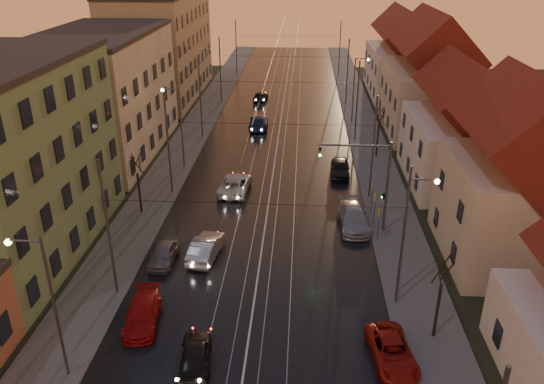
% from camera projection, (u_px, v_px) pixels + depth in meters
% --- Properties ---
extents(road, '(16.00, 120.00, 0.04)m').
position_uv_depth(road, '(278.00, 136.00, 60.73)').
color(road, black).
rests_on(road, ground).
extents(sidewalk_left, '(4.00, 120.00, 0.15)m').
position_uv_depth(sidewalk_left, '(192.00, 134.00, 61.23)').
color(sidewalk_left, '#4C4C4C').
rests_on(sidewalk_left, ground).
extents(sidewalk_right, '(4.00, 120.00, 0.15)m').
position_uv_depth(sidewalk_right, '(366.00, 138.00, 60.17)').
color(sidewalk_right, '#4C4C4C').
rests_on(sidewalk_right, ground).
extents(tram_rail_0, '(0.06, 120.00, 0.03)m').
position_uv_depth(tram_rail_0, '(259.00, 136.00, 60.83)').
color(tram_rail_0, gray).
rests_on(tram_rail_0, road).
extents(tram_rail_1, '(0.06, 120.00, 0.03)m').
position_uv_depth(tram_rail_1, '(272.00, 136.00, 60.75)').
color(tram_rail_1, gray).
rests_on(tram_rail_1, road).
extents(tram_rail_2, '(0.06, 120.00, 0.03)m').
position_uv_depth(tram_rail_2, '(285.00, 136.00, 60.67)').
color(tram_rail_2, gray).
rests_on(tram_rail_2, road).
extents(tram_rail_3, '(0.06, 120.00, 0.03)m').
position_uv_depth(tram_rail_3, '(298.00, 136.00, 60.60)').
color(tram_rail_3, gray).
rests_on(tram_rail_3, road).
extents(apartment_left_2, '(10.00, 20.00, 12.00)m').
position_uv_depth(apartment_left_2, '(104.00, 96.00, 53.71)').
color(apartment_left_2, tan).
rests_on(apartment_left_2, ground).
extents(apartment_left_3, '(10.00, 24.00, 14.00)m').
position_uv_depth(apartment_left_3, '(161.00, 46.00, 75.06)').
color(apartment_left_3, '#9C8C65').
rests_on(apartment_left_3, ground).
extents(house_right_1, '(8.67, 10.20, 10.80)m').
position_uv_depth(house_right_1, '(518.00, 185.00, 34.88)').
color(house_right_1, beige).
rests_on(house_right_1, ground).
extents(house_right_2, '(9.18, 12.24, 9.20)m').
position_uv_depth(house_right_2, '(463.00, 134.00, 47.01)').
color(house_right_2, silver).
rests_on(house_right_2, ground).
extents(house_right_3, '(9.18, 14.28, 11.50)m').
position_uv_depth(house_right_3, '(429.00, 82.00, 60.13)').
color(house_right_3, beige).
rests_on(house_right_3, ground).
extents(house_right_4, '(9.18, 16.32, 10.00)m').
position_uv_depth(house_right_4, '(402.00, 59.00, 76.77)').
color(house_right_4, silver).
rests_on(house_right_4, ground).
extents(catenary_pole_l_1, '(0.16, 0.16, 9.00)m').
position_uv_depth(catenary_pole_l_1, '(108.00, 230.00, 31.20)').
color(catenary_pole_l_1, '#595B60').
rests_on(catenary_pole_l_1, ground).
extents(catenary_pole_r_1, '(0.16, 0.16, 9.00)m').
position_uv_depth(catenary_pole_r_1, '(403.00, 239.00, 30.29)').
color(catenary_pole_r_1, '#595B60').
rests_on(catenary_pole_r_1, ground).
extents(catenary_pole_l_2, '(0.16, 0.16, 9.00)m').
position_uv_depth(catenary_pole_l_2, '(168.00, 145.00, 44.80)').
color(catenary_pole_l_2, '#595B60').
rests_on(catenary_pole_l_2, ground).
extents(catenary_pole_r_2, '(0.16, 0.16, 9.00)m').
position_uv_depth(catenary_pole_r_2, '(373.00, 149.00, 43.89)').
color(catenary_pole_r_2, '#595B60').
rests_on(catenary_pole_r_2, ground).
extents(catenary_pole_l_3, '(0.16, 0.16, 9.00)m').
position_uv_depth(catenary_pole_l_3, '(200.00, 99.00, 58.40)').
color(catenary_pole_l_3, '#595B60').
rests_on(catenary_pole_l_3, ground).
extents(catenary_pole_r_3, '(0.16, 0.16, 9.00)m').
position_uv_depth(catenary_pole_r_3, '(357.00, 102.00, 57.49)').
color(catenary_pole_r_3, '#595B60').
rests_on(catenary_pole_r_3, ground).
extents(catenary_pole_l_4, '(0.16, 0.16, 9.00)m').
position_uv_depth(catenary_pole_l_4, '(220.00, 71.00, 72.00)').
color(catenary_pole_l_4, '#595B60').
rests_on(catenary_pole_l_4, ground).
extents(catenary_pole_r_4, '(0.16, 0.16, 9.00)m').
position_uv_depth(catenary_pole_r_4, '(347.00, 72.00, 71.09)').
color(catenary_pole_r_4, '#595B60').
rests_on(catenary_pole_r_4, ground).
extents(catenary_pole_l_5, '(0.16, 0.16, 9.00)m').
position_uv_depth(catenary_pole_l_5, '(236.00, 48.00, 88.33)').
color(catenary_pole_l_5, '#595B60').
rests_on(catenary_pole_l_5, ground).
extents(catenary_pole_r_5, '(0.16, 0.16, 9.00)m').
position_uv_depth(catenary_pole_r_5, '(340.00, 49.00, 87.42)').
color(catenary_pole_r_5, '#595B60').
rests_on(catenary_pole_r_5, ground).
extents(street_lamp_0, '(1.75, 0.32, 8.00)m').
position_uv_depth(street_lamp_0, '(46.00, 295.00, 24.72)').
color(street_lamp_0, '#595B60').
rests_on(street_lamp_0, ground).
extents(street_lamp_1, '(1.75, 0.32, 8.00)m').
position_uv_depth(street_lamp_1, '(410.00, 225.00, 31.00)').
color(street_lamp_1, '#595B60').
rests_on(street_lamp_1, ground).
extents(street_lamp_2, '(1.75, 0.32, 8.00)m').
position_uv_depth(street_lamp_2, '(178.00, 120.00, 50.11)').
color(street_lamp_2, '#595B60').
rests_on(street_lamp_2, ground).
extents(street_lamp_3, '(1.75, 0.32, 8.00)m').
position_uv_depth(street_lamp_3, '(357.00, 83.00, 63.65)').
color(street_lamp_3, '#595B60').
rests_on(street_lamp_3, ground).
extents(traffic_light_mast, '(5.30, 0.32, 7.20)m').
position_uv_depth(traffic_light_mast, '(374.00, 176.00, 38.44)').
color(traffic_light_mast, '#595B60').
rests_on(traffic_light_mast, ground).
extents(bare_tree_0, '(1.09, 1.09, 5.11)m').
position_uv_depth(bare_tree_0, '(139.00, 185.00, 42.10)').
color(bare_tree_0, black).
rests_on(bare_tree_0, ground).
extents(bare_tree_1, '(1.09, 1.09, 5.11)m').
position_uv_depth(bare_tree_1, '(439.00, 300.00, 28.32)').
color(bare_tree_1, black).
rests_on(bare_tree_1, ground).
extents(bare_tree_2, '(1.09, 1.09, 5.11)m').
position_uv_depth(bare_tree_2, '(378.00, 134.00, 53.70)').
color(bare_tree_2, black).
rests_on(bare_tree_2, ground).
extents(driving_car_0, '(1.99, 4.00, 1.31)m').
position_uv_depth(driving_car_0, '(196.00, 354.00, 27.24)').
color(driving_car_0, black).
rests_on(driving_car_0, ground).
extents(driving_car_1, '(2.17, 4.77, 1.52)m').
position_uv_depth(driving_car_1, '(206.00, 247.00, 36.71)').
color(driving_car_1, '#959499').
rests_on(driving_car_1, ground).
extents(driving_car_2, '(2.71, 5.39, 1.46)m').
position_uv_depth(driving_car_2, '(235.00, 184.00, 46.61)').
color(driving_car_2, '#B8B8B8').
rests_on(driving_car_2, ground).
extents(driving_car_3, '(2.35, 5.44, 1.56)m').
position_uv_depth(driving_car_3, '(259.00, 122.00, 63.21)').
color(driving_car_3, '#18254A').
rests_on(driving_car_3, ground).
extents(driving_car_4, '(2.17, 4.30, 1.41)m').
position_uv_depth(driving_car_4, '(261.00, 96.00, 74.62)').
color(driving_car_4, black).
rests_on(driving_car_4, ground).
extents(parked_left_2, '(2.32, 4.63, 1.29)m').
position_uv_depth(parked_left_2, '(142.00, 314.00, 30.23)').
color(parked_left_2, '#AA1111').
rests_on(parked_left_2, ground).
extents(parked_left_3, '(1.65, 3.86, 1.30)m').
position_uv_depth(parked_left_3, '(164.00, 253.00, 36.20)').
color(parked_left_3, gray).
rests_on(parked_left_3, ground).
extents(parked_right_0, '(2.57, 4.64, 1.23)m').
position_uv_depth(parked_right_0, '(392.00, 351.00, 27.45)').
color(parked_right_0, '#A31710').
rests_on(parked_right_0, ground).
extents(parked_right_1, '(2.38, 5.35, 1.53)m').
position_uv_depth(parked_right_1, '(354.00, 218.00, 40.75)').
color(parked_right_1, '#A7A8AD').
rests_on(parked_right_1, ground).
extents(parked_right_2, '(1.91, 4.45, 1.50)m').
position_uv_depth(parked_right_2, '(340.00, 168.00, 50.00)').
color(parked_right_2, black).
rests_on(parked_right_2, ground).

